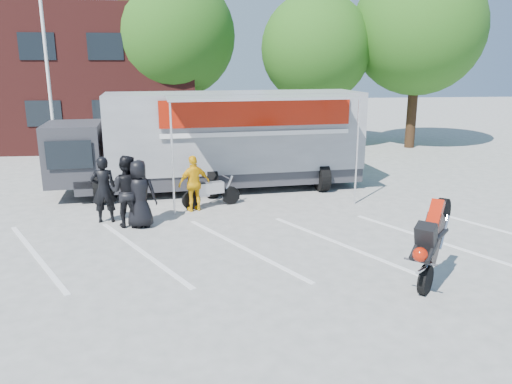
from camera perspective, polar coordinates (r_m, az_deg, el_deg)
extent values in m
plane|color=#AAAAA5|center=(11.15, -2.09, -8.26)|extent=(100.00, 100.00, 0.00)
cube|color=white|center=(12.07, -2.43, -6.39)|extent=(18.09, 13.33, 0.01)
cube|color=#4F1C19|center=(29.75, -24.92, 11.76)|extent=(18.00, 8.00, 7.00)
cylinder|color=white|center=(21.06, -22.72, 12.67)|extent=(0.12, 0.12, 8.00)
cylinder|color=#382314|center=(26.42, -9.04, 8.61)|extent=(0.50, 0.50, 3.24)
sphere|color=#2B5515|center=(26.30, -9.40, 17.21)|extent=(6.12, 6.12, 6.12)
cylinder|color=#382314|center=(26.04, 6.60, 8.21)|extent=(0.50, 0.50, 2.88)
sphere|color=#2B5515|center=(25.88, 6.84, 15.97)|extent=(5.44, 5.44, 5.44)
cylinder|color=#382314|center=(27.08, 17.35, 8.47)|extent=(0.50, 0.50, 3.42)
sphere|color=#2B5515|center=(27.00, 18.05, 17.31)|extent=(6.46, 6.46, 6.46)
imported|color=black|center=(13.66, -13.18, -0.22)|extent=(0.92, 0.62, 1.84)
imported|color=black|center=(14.34, -17.00, 0.27)|extent=(0.70, 0.48, 1.86)
imported|color=black|center=(13.79, -14.54, 0.08)|extent=(1.08, 0.91, 1.95)
imported|color=yellow|center=(14.90, -7.08, 0.97)|extent=(1.06, 0.78, 1.68)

